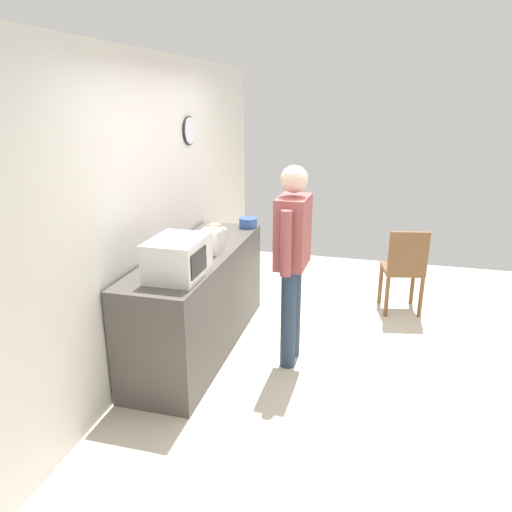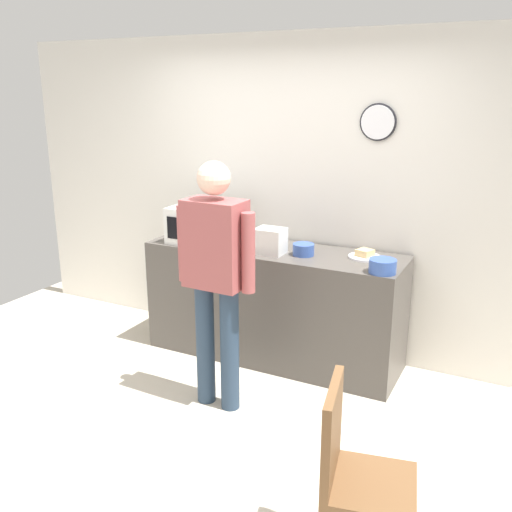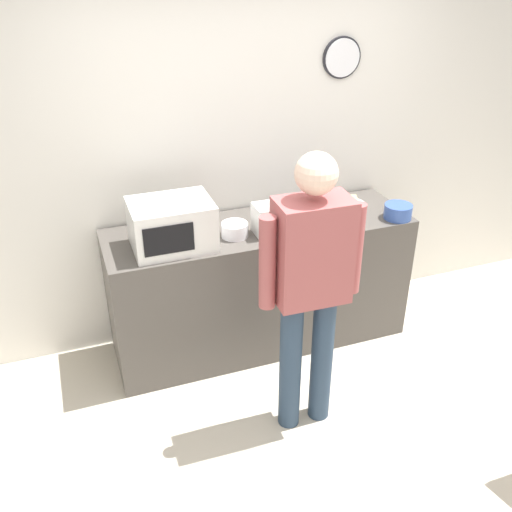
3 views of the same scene
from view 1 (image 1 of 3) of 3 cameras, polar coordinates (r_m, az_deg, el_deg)
name	(u,v)px [view 1 (image 1 of 3)]	position (r m, az deg, el deg)	size (l,w,h in m)	color
ground_plane	(330,364)	(4.41, 8.74, -12.50)	(6.00, 6.00, 0.00)	beige
back_wall	(154,209)	(4.35, -11.91, 5.41)	(5.40, 0.13, 2.60)	silver
kitchen_counter	(199,300)	(4.47, -6.73, -5.22)	(2.09, 0.62, 0.94)	#4C4742
microwave	(178,258)	(3.69, -9.21, -0.21)	(0.50, 0.39, 0.30)	silver
sandwich_plate	(215,228)	(4.97, -4.92, 3.26)	(0.24, 0.24, 0.07)	white
salad_bowl	(248,223)	(5.07, -0.92, 3.97)	(0.19, 0.19, 0.10)	#33519E
cereal_bowl	(213,239)	(4.52, -5.08, 2.03)	(0.17, 0.17, 0.09)	#33519E
mixing_bowl	(198,255)	(4.07, -6.88, 0.16)	(0.17, 0.17, 0.09)	white
toaster	(211,241)	(4.26, -5.28, 1.77)	(0.22, 0.18, 0.20)	silver
fork_utensil	(195,245)	(4.47, -7.25, 1.24)	(0.17, 0.02, 0.01)	silver
spoon_utensil	(143,267)	(3.98, -13.17, -1.30)	(0.17, 0.02, 0.01)	silver
person_standing	(292,252)	(4.03, 4.32, 0.53)	(0.59, 0.25, 1.73)	#26394F
wooden_chair	(404,267)	(5.35, 17.09, -1.27)	(0.47, 0.47, 0.94)	brown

